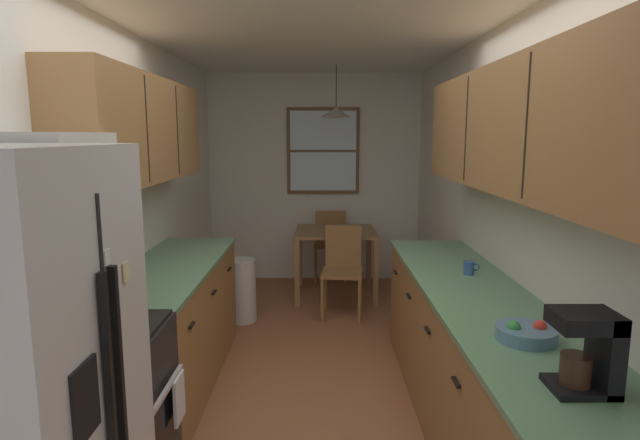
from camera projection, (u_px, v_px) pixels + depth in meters
ground_plane at (310, 368)px, 4.07m from camera, size 12.00×12.00×0.00m
wall_left at (129, 208)px, 3.87m from camera, size 0.10×9.00×2.55m
wall_right at (490, 207)px, 3.87m from camera, size 0.10×9.00×2.55m
wall_back at (313, 178)px, 6.48m from camera, size 4.40×0.10×2.55m
ceiling_slab at (309, 23)px, 3.65m from camera, size 4.40×9.00×0.08m
refrigerator at (2, 425)px, 1.66m from camera, size 0.73×0.79×1.78m
stove_range at (95, 421)px, 2.45m from camera, size 0.66×0.64×1.10m
microwave_over_range at (50, 172)px, 2.26m from camera, size 0.39×0.56×0.35m
counter_left at (171, 325)px, 3.74m from camera, size 0.64×1.97×0.90m
upper_cabinets_left at (138, 130)px, 3.47m from camera, size 0.33×2.05×0.69m
counter_right at (478, 371)px, 3.03m from camera, size 0.64×3.21×0.90m
upper_cabinets_right at (520, 128)px, 2.75m from camera, size 0.33×2.89×0.69m
dining_table at (334, 241)px, 5.83m from camera, size 0.89×0.83×0.76m
dining_chair_near at (342, 266)px, 5.24m from camera, size 0.44×0.44×0.90m
dining_chair_far at (329, 241)px, 6.46m from camera, size 0.40×0.40×0.90m
pendant_light at (335, 112)px, 5.60m from camera, size 0.32×0.32×0.55m
back_window at (322, 151)px, 6.36m from camera, size 0.89×0.05×1.05m
trash_bin at (240, 290)px, 5.07m from camera, size 0.29×0.29×0.62m
storage_canister at (129, 282)px, 2.91m from camera, size 0.13×0.13×0.19m
dish_towel at (178, 399)px, 2.61m from camera, size 0.02×0.16×0.24m
coffee_maker at (590, 349)px, 1.85m from camera, size 0.22×0.18×0.29m
mug_by_coffeemaker at (468, 268)px, 3.42m from camera, size 0.11×0.07×0.09m
fruit_bowl at (525, 332)px, 2.32m from camera, size 0.27×0.27×0.09m
table_serving_bowl at (337, 229)px, 5.73m from camera, size 0.18×0.18×0.06m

